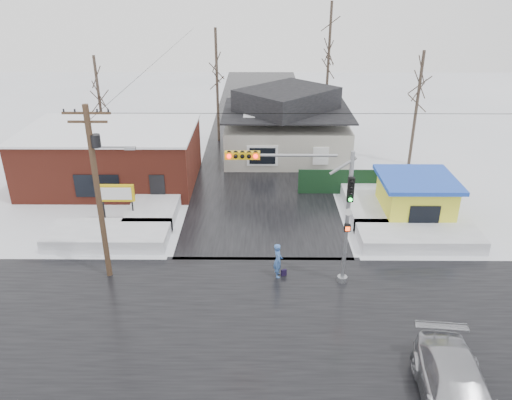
{
  "coord_description": "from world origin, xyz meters",
  "views": [
    {
      "loc": [
        -0.23,
        -18.33,
        14.45
      ],
      "look_at": [
        -0.41,
        6.37,
        3.0
      ],
      "focal_mm": 35.0,
      "sensor_mm": 36.0,
      "label": 1
    }
  ],
  "objects_px": {
    "traffic_signal": "(316,201)",
    "car": "(457,393)",
    "kiosk": "(415,198)",
    "marquee_sign": "(117,194)",
    "utility_pole": "(98,185)",
    "pedestrian": "(278,261)"
  },
  "relations": [
    {
      "from": "marquee_sign",
      "to": "kiosk",
      "type": "bearing_deg",
      "value": 1.55
    },
    {
      "from": "marquee_sign",
      "to": "kiosk",
      "type": "height_order",
      "value": "kiosk"
    },
    {
      "from": "traffic_signal",
      "to": "kiosk",
      "type": "relative_size",
      "value": 1.52
    },
    {
      "from": "marquee_sign",
      "to": "kiosk",
      "type": "distance_m",
      "value": 18.51
    },
    {
      "from": "traffic_signal",
      "to": "pedestrian",
      "type": "relative_size",
      "value": 3.73
    },
    {
      "from": "kiosk",
      "to": "car",
      "type": "distance_m",
      "value": 15.44
    },
    {
      "from": "traffic_signal",
      "to": "pedestrian",
      "type": "bearing_deg",
      "value": 163.59
    },
    {
      "from": "utility_pole",
      "to": "kiosk",
      "type": "xyz_separation_m",
      "value": [
        17.43,
        6.49,
        -3.65
      ]
    },
    {
      "from": "marquee_sign",
      "to": "kiosk",
      "type": "relative_size",
      "value": 0.55
    },
    {
      "from": "kiosk",
      "to": "pedestrian",
      "type": "relative_size",
      "value": 2.45
    },
    {
      "from": "traffic_signal",
      "to": "marquee_sign",
      "type": "distance_m",
      "value": 13.42
    },
    {
      "from": "traffic_signal",
      "to": "pedestrian",
      "type": "height_order",
      "value": "traffic_signal"
    },
    {
      "from": "car",
      "to": "marquee_sign",
      "type": "bearing_deg",
      "value": 142.51
    },
    {
      "from": "marquee_sign",
      "to": "car",
      "type": "xyz_separation_m",
      "value": [
        15.76,
        -14.69,
        -1.06
      ]
    },
    {
      "from": "traffic_signal",
      "to": "kiosk",
      "type": "height_order",
      "value": "traffic_signal"
    },
    {
      "from": "traffic_signal",
      "to": "utility_pole",
      "type": "height_order",
      "value": "utility_pole"
    },
    {
      "from": "traffic_signal",
      "to": "car",
      "type": "bearing_deg",
      "value": -62.04
    },
    {
      "from": "pedestrian",
      "to": "car",
      "type": "relative_size",
      "value": 0.32
    },
    {
      "from": "traffic_signal",
      "to": "car",
      "type": "xyz_separation_m",
      "value": [
        4.33,
        -8.16,
        -3.68
      ]
    },
    {
      "from": "marquee_sign",
      "to": "utility_pole",
      "type": "bearing_deg",
      "value": -79.87
    },
    {
      "from": "kiosk",
      "to": "pedestrian",
      "type": "height_order",
      "value": "kiosk"
    },
    {
      "from": "traffic_signal",
      "to": "pedestrian",
      "type": "xyz_separation_m",
      "value": [
        -1.7,
        0.5,
        -3.6
      ]
    }
  ]
}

